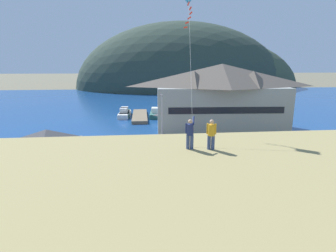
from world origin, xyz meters
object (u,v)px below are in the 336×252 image
harbor_lodge (221,96)px  storage_shed_waterside (172,119)px  person_kite_flyer (190,133)px  storage_shed_near_lot (48,149)px  parked_car_front_row_end (177,151)px  wharf_dock (140,116)px  moored_boat_wharfside (125,113)px  parked_car_back_row_left (269,148)px  person_companion (211,134)px  parked_car_mid_row_center (238,152)px  parked_car_front_row_silver (168,170)px  flying_kite (189,2)px  parked_car_lone_by_shed (298,166)px  parked_car_back_row_right (132,152)px  parked_car_mid_row_near (123,174)px  parked_car_front_row_red (3,184)px  parked_car_corner_spot (227,166)px  moored_boat_inner_slip (124,114)px  moored_boat_outer_mooring (155,114)px  parking_light_pole (162,119)px

harbor_lodge → storage_shed_waterside: harbor_lodge is taller
person_kite_flyer → storage_shed_near_lot: bearing=131.3°
parked_car_front_row_end → wharf_dock: bearing=100.1°
moored_boat_wharfside → parked_car_back_row_left: 35.59m
person_companion → parked_car_mid_row_center: bearing=64.1°
parked_car_front_row_silver → flying_kite: 16.13m
wharf_dock → parked_car_lone_by_shed: bearing=-62.4°
storage_shed_near_lot → parked_car_mid_row_center: storage_shed_near_lot is taller
harbor_lodge → moored_boat_wharfside: size_ratio=3.50×
parked_car_front_row_end → parked_car_front_row_silver: bearing=-105.3°
person_kite_flyer → person_companion: (1.19, -0.20, -0.02)m
harbor_lodge → parked_car_back_row_right: (-15.46, -14.29, -5.20)m
harbor_lodge → parked_car_mid_row_near: 27.07m
parked_car_front_row_red → person_kite_flyer: size_ratio=2.30×
parked_car_mid_row_center → parked_car_front_row_red: bearing=-165.0°
parked_car_mid_row_center → person_companion: size_ratio=2.48×
person_kite_flyer → person_companion: bearing=-9.5°
parked_car_back_row_right → moored_boat_wharfside: bearing=95.3°
moored_boat_wharfside → parked_car_corner_spot: (13.15, -34.73, 0.34)m
harbor_lodge → moored_boat_inner_slip: harbor_lodge is taller
parked_car_front_row_red → person_kite_flyer: (15.62, -9.56, 7.00)m
moored_boat_inner_slip → parked_car_mid_row_near: 34.70m
moored_boat_outer_mooring → parked_car_mid_row_center: size_ratio=1.76×
parked_car_lone_by_shed → person_companion: person_companion is taller
storage_shed_near_lot → moored_boat_outer_mooring: size_ratio=1.10×
person_companion → parked_car_back_row_left: bearing=54.7°
parked_car_front_row_red → parking_light_pole: (15.54, 11.24, 3.42)m
storage_shed_near_lot → flying_kite: size_ratio=0.82×
moored_boat_outer_mooring → parked_car_mid_row_near: (-5.02, -34.28, 0.34)m
parked_car_front_row_end → parked_car_lone_by_shed: same height
parked_car_lone_by_shed → wharf_dock: bearing=117.6°
parked_car_corner_spot → person_kite_flyer: (-6.36, -11.86, 7.00)m
harbor_lodge → parked_car_lone_by_shed: 21.54m
parked_car_lone_by_shed → parked_car_front_row_end: bearing=154.1°
parked_car_back_row_left → parked_car_mid_row_near: same height
storage_shed_near_lot → parked_car_front_row_red: bearing=-112.2°
person_kite_flyer → parked_car_back_row_left: bearing=51.9°
parked_car_front_row_red → flying_kite: size_ratio=0.42×
moored_boat_wharfside → parked_car_front_row_red: 38.07m
parked_car_back_row_left → parked_car_corner_spot: size_ratio=1.01×
parked_car_mid_row_near → flying_kite: flying_kite is taller
wharf_dock → moored_boat_outer_mooring: moored_boat_outer_mooring is taller
storage_shed_near_lot → parked_car_mid_row_near: size_ratio=1.96×
parked_car_front_row_red → person_kite_flyer: bearing=-31.5°
parked_car_back_row_left → parked_car_lone_by_shed: (0.37, -6.24, 0.00)m
parked_car_front_row_silver → flying_kite: flying_kite is taller
parked_car_mid_row_center → parked_car_corner_spot: size_ratio=1.01×
parked_car_mid_row_near → parked_car_mid_row_center: bearing=20.8°
storage_shed_waterside → parking_light_pole: size_ratio=0.65×
harbor_lodge → storage_shed_near_lot: harbor_lodge is taller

